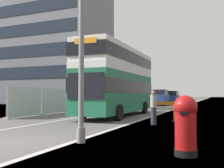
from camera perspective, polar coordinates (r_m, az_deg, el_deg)
ground at (r=9.31m, az=-20.05°, el=-12.42°), size 140.00×280.00×0.10m
double_decker_bus at (r=19.26m, az=1.37°, el=0.81°), size 2.90×10.44×4.95m
lamppost_foreground at (r=9.07m, az=-6.74°, el=13.95°), size 0.29×0.70×8.76m
red_pillar_postbox at (r=7.13m, az=15.91°, el=-8.19°), size 0.62×0.62×1.59m
roadworks_barrier at (r=15.71m, az=11.20°, el=-5.43°), size 1.56×0.69×1.17m
construction_site_fence at (r=23.17m, az=-10.17°, el=-3.66°), size 0.44×13.80×2.13m
car_oncoming_near at (r=36.12m, az=10.61°, el=-3.07°), size 2.00×3.89×2.21m
car_receding_mid at (r=42.69m, az=13.09°, el=-2.99°), size 2.09×4.49×2.10m
bare_tree_far_verge_near at (r=54.77m, az=4.80°, el=-1.63°), size 3.04×2.53×4.59m
bare_tree_far_verge_mid at (r=54.71m, az=4.35°, el=-1.50°), size 2.52×2.42×4.65m
pedestrian_at_kerb at (r=13.86m, az=9.17°, el=-5.14°), size 0.34×0.34×1.79m
backdrop_office_block at (r=48.03m, az=-14.42°, el=8.02°), size 21.26×12.42×20.15m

